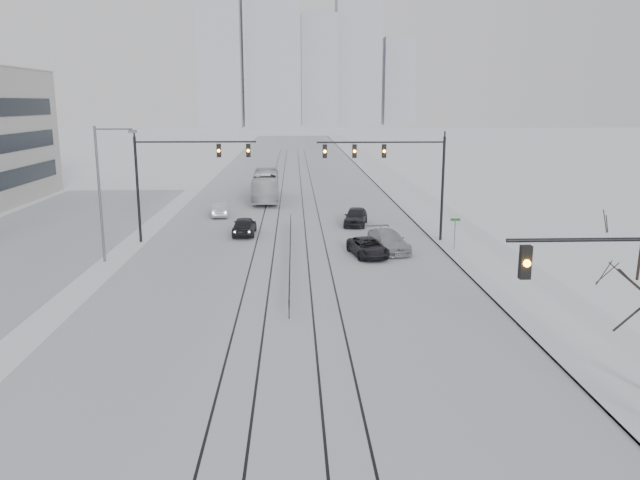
{
  "coord_description": "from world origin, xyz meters",
  "views": [
    {
      "loc": [
        0.3,
        -11.26,
        10.5
      ],
      "look_at": [
        1.68,
        21.63,
        3.2
      ],
      "focal_mm": 35.0,
      "sensor_mm": 36.0,
      "label": 1
    }
  ],
  "objects": [
    {
      "name": "road",
      "position": [
        0.0,
        60.0,
        0.01
      ],
      "size": [
        22.0,
        260.0,
        0.02
      ],
      "primitive_type": "cube",
      "color": "silver",
      "rests_on": "ground"
    },
    {
      "name": "sidewalk_east",
      "position": [
        13.5,
        60.0,
        0.08
      ],
      "size": [
        5.0,
        260.0,
        0.16
      ],
      "primitive_type": "cube",
      "color": "white",
      "rests_on": "ground"
    },
    {
      "name": "curb",
      "position": [
        11.05,
        60.0,
        0.06
      ],
      "size": [
        0.1,
        260.0,
        0.12
      ],
      "primitive_type": "cube",
      "color": "gray",
      "rests_on": "ground"
    },
    {
      "name": "parking_strip",
      "position": [
        -20.0,
        35.0,
        0.01
      ],
      "size": [
        14.0,
        60.0,
        0.03
      ],
      "primitive_type": "cube",
      "color": "silver",
      "rests_on": "ground"
    },
    {
      "name": "tram_rails",
      "position": [
        -0.0,
        40.0,
        0.02
      ],
      "size": [
        5.3,
        180.0,
        0.01
      ],
      "color": "black",
      "rests_on": "ground"
    },
    {
      "name": "skyline",
      "position": [
        5.02,
        273.63,
        30.65
      ],
      "size": [
        96.0,
        48.0,
        72.0
      ],
      "color": "#9EA1AD",
      "rests_on": "ground"
    },
    {
      "name": "traffic_mast_ne",
      "position": [
        8.15,
        34.99,
        5.76
      ],
      "size": [
        9.6,
        0.37,
        8.0
      ],
      "color": "black",
      "rests_on": "ground"
    },
    {
      "name": "traffic_mast_nw",
      "position": [
        -8.52,
        36.0,
        5.57
      ],
      "size": [
        9.1,
        0.37,
        8.0
      ],
      "color": "black",
      "rests_on": "ground"
    },
    {
      "name": "street_light_west",
      "position": [
        -12.2,
        30.0,
        5.21
      ],
      "size": [
        2.73,
        0.25,
        9.0
      ],
      "color": "#595B60",
      "rests_on": "ground"
    },
    {
      "name": "median_fence",
      "position": [
        0.0,
        30.0,
        0.53
      ],
      "size": [
        0.06,
        24.0,
        1.0
      ],
      "color": "black",
      "rests_on": "ground"
    },
    {
      "name": "street_sign",
      "position": [
        11.8,
        32.0,
        1.61
      ],
      "size": [
        0.7,
        0.06,
        2.4
      ],
      "color": "#595B60",
      "rests_on": "ground"
    },
    {
      "name": "sedan_sb_inner",
      "position": [
        -3.72,
        38.14,
        0.76
      ],
      "size": [
        1.84,
        4.46,
        1.51
      ],
      "primitive_type": "imported",
      "rotation": [
        0.0,
        0.0,
        3.13
      ],
      "color": "black",
      "rests_on": "ground"
    },
    {
      "name": "sedan_sb_outer",
      "position": [
        -6.67,
        46.71,
        0.7
      ],
      "size": [
        1.89,
        4.36,
        1.4
      ],
      "primitive_type": "imported",
      "rotation": [
        0.0,
        0.0,
        3.24
      ],
      "color": "#BABEC3",
      "rests_on": "ground"
    },
    {
      "name": "sedan_nb_front",
      "position": [
        5.39,
        30.69,
        0.63
      ],
      "size": [
        2.86,
        4.82,
        1.26
      ],
      "primitive_type": "imported",
      "rotation": [
        0.0,
        0.0,
        0.18
      ],
      "color": "black",
      "rests_on": "ground"
    },
    {
      "name": "sedan_nb_right",
      "position": [
        7.02,
        32.11,
        0.74
      ],
      "size": [
        3.07,
        5.44,
        1.49
      ],
      "primitive_type": "imported",
      "rotation": [
        0.0,
        0.0,
        0.2
      ],
      "color": "#9FA2A6",
      "rests_on": "ground"
    },
    {
      "name": "sedan_nb_far",
      "position": [
        5.65,
        41.85,
        0.78
      ],
      "size": [
        2.66,
        4.82,
        1.55
      ],
      "primitive_type": "imported",
      "rotation": [
        0.0,
        0.0,
        -0.19
      ],
      "color": "black",
      "rests_on": "ground"
    },
    {
      "name": "box_truck",
      "position": [
        -2.75,
        56.19,
        1.59
      ],
      "size": [
        2.9,
        11.45,
        3.18
      ],
      "primitive_type": "imported",
      "rotation": [
        0.0,
        0.0,
        3.16
      ],
      "color": "silver",
      "rests_on": "ground"
    }
  ]
}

